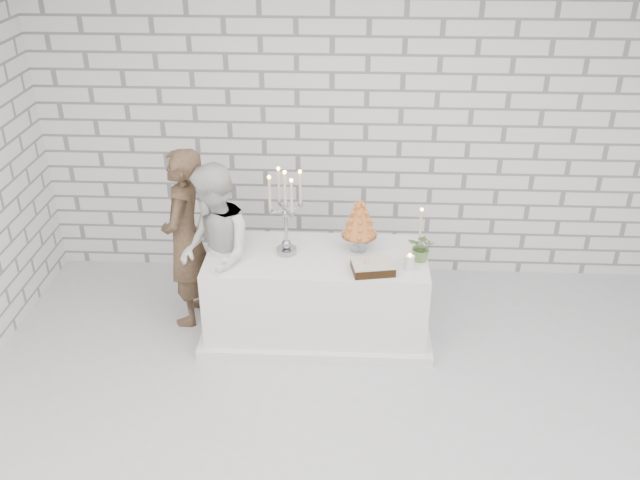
{
  "coord_description": "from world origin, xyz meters",
  "views": [
    {
      "loc": [
        -0.12,
        -3.54,
        3.53
      ],
      "look_at": [
        -0.35,
        1.1,
        1.05
      ],
      "focal_mm": 39.13,
      "sensor_mm": 36.0,
      "label": 1
    }
  ],
  "objects_px": {
    "bride": "(215,253)",
    "cake_table": "(317,294)",
    "croquembouche": "(359,225)",
    "groom": "(185,238)",
    "candelabra": "(286,213)"
  },
  "relations": [
    {
      "from": "cake_table",
      "to": "groom",
      "type": "bearing_deg",
      "value": 171.37
    },
    {
      "from": "groom",
      "to": "bride",
      "type": "distance_m",
      "value": 0.35
    },
    {
      "from": "groom",
      "to": "bride",
      "type": "height_order",
      "value": "groom"
    },
    {
      "from": "groom",
      "to": "bride",
      "type": "bearing_deg",
      "value": 59.96
    },
    {
      "from": "cake_table",
      "to": "candelabra",
      "type": "height_order",
      "value": "candelabra"
    },
    {
      "from": "candelabra",
      "to": "croquembouche",
      "type": "relative_size",
      "value": 1.57
    },
    {
      "from": "groom",
      "to": "candelabra",
      "type": "relative_size",
      "value": 2.17
    },
    {
      "from": "cake_table",
      "to": "croquembouche",
      "type": "height_order",
      "value": "croquembouche"
    },
    {
      "from": "groom",
      "to": "croquembouche",
      "type": "bearing_deg",
      "value": 91.71
    },
    {
      "from": "bride",
      "to": "cake_table",
      "type": "bearing_deg",
      "value": 73.51
    },
    {
      "from": "croquembouche",
      "to": "cake_table",
      "type": "bearing_deg",
      "value": -163.9
    },
    {
      "from": "cake_table",
      "to": "croquembouche",
      "type": "relative_size",
      "value": 3.88
    },
    {
      "from": "bride",
      "to": "candelabra",
      "type": "height_order",
      "value": "bride"
    },
    {
      "from": "croquembouche",
      "to": "candelabra",
      "type": "bearing_deg",
      "value": -172.6
    },
    {
      "from": "candelabra",
      "to": "croquembouche",
      "type": "bearing_deg",
      "value": 7.4
    }
  ]
}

